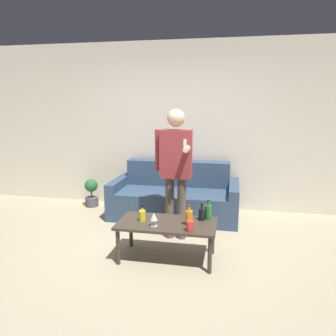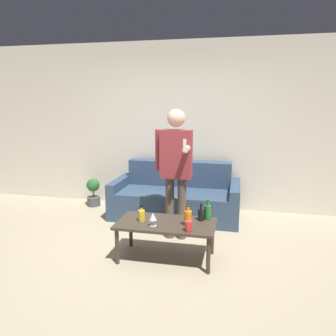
{
  "view_description": "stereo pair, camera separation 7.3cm",
  "coord_description": "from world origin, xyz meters",
  "views": [
    {
      "loc": [
        0.9,
        -3.19,
        1.73
      ],
      "look_at": [
        0.13,
        0.64,
        0.95
      ],
      "focal_mm": 35.0,
      "sensor_mm": 36.0,
      "label": 1
    },
    {
      "loc": [
        0.97,
        -3.18,
        1.73
      ],
      "look_at": [
        0.13,
        0.64,
        0.95
      ],
      "focal_mm": 35.0,
      "sensor_mm": 36.0,
      "label": 2
    }
  ],
  "objects": [
    {
      "name": "bottle_yellow",
      "position": [
        0.46,
        0.13,
        0.52
      ],
      "size": [
        0.08,
        0.08,
        0.23
      ],
      "color": "orange",
      "rests_on": "coffee_table"
    },
    {
      "name": "coffee_table",
      "position": [
        0.21,
        0.17,
        0.39
      ],
      "size": [
        1.09,
        0.56,
        0.43
      ],
      "color": "#3D3328",
      "rests_on": "ground_plane"
    },
    {
      "name": "person_standing_front",
      "position": [
        0.2,
        0.76,
        0.99
      ],
      "size": [
        0.46,
        0.42,
        1.66
      ],
      "color": "brown",
      "rests_on": "ground_plane"
    },
    {
      "name": "wine_glass_near",
      "position": [
        0.1,
        0.04,
        0.53
      ],
      "size": [
        0.08,
        0.08,
        0.15
      ],
      "color": "silver",
      "rests_on": "coffee_table"
    },
    {
      "name": "wall_back",
      "position": [
        0.0,
        2.13,
        1.35
      ],
      "size": [
        8.0,
        0.06,
        2.7
      ],
      "color": "beige",
      "rests_on": "ground_plane"
    },
    {
      "name": "bottle_green",
      "position": [
        -0.07,
        0.15,
        0.5
      ],
      "size": [
        0.08,
        0.08,
        0.17
      ],
      "color": "yellow",
      "rests_on": "coffee_table"
    },
    {
      "name": "ground_plane",
      "position": [
        0.0,
        0.0,
        0.0
      ],
      "size": [
        16.0,
        16.0,
        0.0
      ],
      "primitive_type": "plane",
      "color": "tan"
    },
    {
      "name": "cup_on_table",
      "position": [
        0.49,
        -0.03,
        0.49
      ],
      "size": [
        0.08,
        0.08,
        0.11
      ],
      "color": "red",
      "rests_on": "coffee_table"
    },
    {
      "name": "bottle_orange",
      "position": [
        0.58,
        0.31,
        0.51
      ],
      "size": [
        0.07,
        0.07,
        0.19
      ],
      "color": "black",
      "rests_on": "coffee_table"
    },
    {
      "name": "couch",
      "position": [
        0.05,
        1.63,
        0.29
      ],
      "size": [
        1.92,
        0.92,
        0.82
      ],
      "color": "#334760",
      "rests_on": "ground_plane"
    },
    {
      "name": "potted_plant",
      "position": [
        -1.42,
        1.8,
        0.25
      ],
      "size": [
        0.22,
        0.22,
        0.47
      ],
      "color": "#4C4C51",
      "rests_on": "ground_plane"
    },
    {
      "name": "bottle_dark",
      "position": [
        0.65,
        0.36,
        0.52
      ],
      "size": [
        0.07,
        0.07,
        0.23
      ],
      "color": "#23752D",
      "rests_on": "coffee_table"
    }
  ]
}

